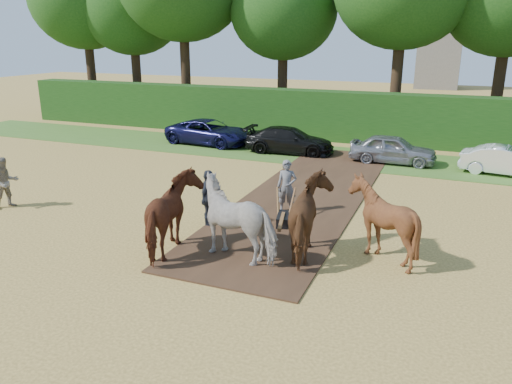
{
  "coord_description": "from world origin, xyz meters",
  "views": [
    {
      "loc": [
        6.84,
        -11.85,
        6.26
      ],
      "look_at": [
        1.06,
        2.45,
        1.4
      ],
      "focal_mm": 35.0,
      "sensor_mm": 36.0,
      "label": 1
    }
  ],
  "objects_px": {
    "spectator_far": "(208,198)",
    "plough_team": "(278,217)",
    "parked_cars": "(370,146)",
    "spectator_near": "(6,183)"
  },
  "relations": [
    {
      "from": "plough_team",
      "to": "parked_cars",
      "type": "relative_size",
      "value": 0.29
    },
    {
      "from": "parked_cars",
      "to": "plough_team",
      "type": "bearing_deg",
      "value": -92.1
    },
    {
      "from": "spectator_near",
      "to": "spectator_far",
      "type": "height_order",
      "value": "spectator_far"
    },
    {
      "from": "spectator_near",
      "to": "spectator_far",
      "type": "relative_size",
      "value": 0.99
    },
    {
      "from": "plough_team",
      "to": "parked_cars",
      "type": "bearing_deg",
      "value": 87.9
    },
    {
      "from": "plough_team",
      "to": "parked_cars",
      "type": "distance_m",
      "value": 13.03
    },
    {
      "from": "spectator_far",
      "to": "plough_team",
      "type": "distance_m",
      "value": 3.25
    },
    {
      "from": "plough_team",
      "to": "spectator_far",
      "type": "bearing_deg",
      "value": 155.83
    },
    {
      "from": "spectator_near",
      "to": "parked_cars",
      "type": "relative_size",
      "value": 0.07
    },
    {
      "from": "spectator_far",
      "to": "plough_team",
      "type": "xyz_separation_m",
      "value": [
        2.96,
        -1.33,
        0.19
      ]
    }
  ]
}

